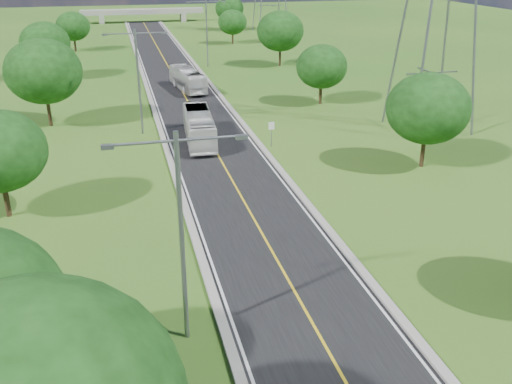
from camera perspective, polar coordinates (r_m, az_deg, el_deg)
The scene contains 19 objects.
ground at distance 72.43m, azimuth -7.19°, elevation 9.57°, with size 260.00×260.00×0.00m, color #265919.
road at distance 78.24m, azimuth -7.76°, elevation 10.57°, with size 8.00×150.00×0.06m, color black.
curb_left at distance 77.89m, azimuth -10.92°, elevation 10.37°, with size 0.50×150.00×0.22m, color gray.
curb_right at distance 78.78m, azimuth -4.64°, elevation 10.85°, with size 0.50×150.00×0.22m, color gray.
speed_limit_sign at distance 52.04m, azimuth 1.55°, elevation 6.22°, with size 0.55×0.09×2.40m.
overpass at distance 150.91m, azimuth -11.28°, elevation 17.21°, with size 30.00×3.00×3.20m.
streetlight_near_left at distance 24.58m, azimuth -7.53°, elevation -3.02°, with size 5.90×0.25×10.00m.
streetlight_mid_left at distance 56.09m, azimuth -11.72°, elevation 11.57°, with size 5.90×0.25×10.00m.
streetlight_far_right at distance 89.78m, azimuth -4.96°, elevation 16.11°, with size 5.90×0.25×10.00m.
tree_lc at distance 61.41m, azimuth -20.50°, elevation 11.23°, with size 7.56×7.56×8.79m.
tree_ld at distance 85.29m, azimuth -20.36°, elevation 13.78°, with size 6.72×6.72×7.82m.
tree_le at distance 108.90m, azimuth -17.85°, elevation 15.50°, with size 5.88×5.88×6.84m.
tree_rb at distance 48.18m, azimuth 16.82°, elevation 8.00°, with size 6.72×6.72×7.82m.
tree_rc at distance 67.33m, azimuth 6.58°, elevation 12.35°, with size 5.88×5.88×6.84m.
tree_rd at distance 90.33m, azimuth 2.44°, elevation 15.78°, with size 7.14×7.14×8.30m.
tree_re at distance 113.03m, azimuth -2.38°, elevation 16.61°, with size 5.46×5.46×6.35m.
tree_rf at distance 133.16m, azimuth -2.67°, elevation 17.85°, with size 6.30×6.30×7.33m.
bus_outbound at distance 74.74m, azimuth -6.85°, elevation 11.13°, with size 2.31×9.87×2.75m, color silver.
bus_inbound at distance 53.76m, azimuth -5.72°, elevation 6.54°, with size 2.40×10.27×2.86m, color silver.
Camera 1 is at (-8.14, -10.01, 16.66)m, focal length 40.00 mm.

